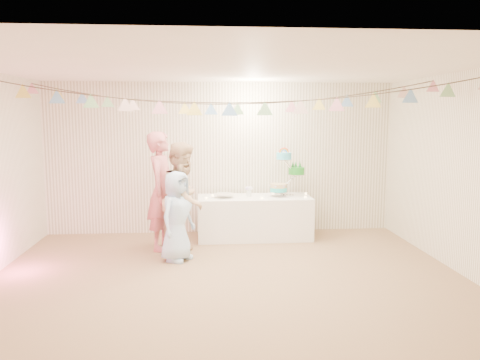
{
  "coord_description": "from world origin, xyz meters",
  "views": [
    {
      "loc": [
        -0.31,
        -5.59,
        2.03
      ],
      "look_at": [
        0.2,
        0.8,
        1.15
      ],
      "focal_mm": 35.0,
      "sensor_mm": 36.0,
      "label": 1
    }
  ],
  "objects": [
    {
      "name": "floor",
      "position": [
        0.0,
        0.0,
        0.0
      ],
      "size": [
        6.0,
        6.0,
        0.0
      ],
      "primitive_type": "plane",
      "color": "#856548",
      "rests_on": "ground"
    },
    {
      "name": "ceiling",
      "position": [
        0.0,
        0.0,
        2.6
      ],
      "size": [
        6.0,
        6.0,
        0.0
      ],
      "primitive_type": "plane",
      "color": "white",
      "rests_on": "ground"
    },
    {
      "name": "back_wall",
      "position": [
        0.0,
        2.5,
        1.3
      ],
      "size": [
        6.0,
        6.0,
        0.0
      ],
      "primitive_type": "plane",
      "color": "white",
      "rests_on": "ground"
    },
    {
      "name": "front_wall",
      "position": [
        0.0,
        -2.5,
        1.3
      ],
      "size": [
        6.0,
        6.0,
        0.0
      ],
      "primitive_type": "plane",
      "color": "white",
      "rests_on": "ground"
    },
    {
      "name": "right_wall",
      "position": [
        3.0,
        0.0,
        1.3
      ],
      "size": [
        5.0,
        5.0,
        0.0
      ],
      "primitive_type": "plane",
      "color": "white",
      "rests_on": "ground"
    },
    {
      "name": "table",
      "position": [
        0.54,
        2.01,
        0.35
      ],
      "size": [
        1.87,
        0.75,
        0.7
      ],
      "primitive_type": "cube",
      "color": "white",
      "rests_on": "floor"
    },
    {
      "name": "cake_stand",
      "position": [
        1.09,
        2.06,
        1.13
      ],
      "size": [
        0.67,
        0.4,
        0.75
      ],
      "primitive_type": null,
      "color": "silver",
      "rests_on": "table"
    },
    {
      "name": "cake_bottom",
      "position": [
        0.94,
        2.0,
        0.84
      ],
      "size": [
        0.31,
        0.31,
        0.15
      ],
      "primitive_type": null,
      "color": "#2BCBC6",
      "rests_on": "cake_stand"
    },
    {
      "name": "cake_middle",
      "position": [
        1.27,
        2.15,
        1.11
      ],
      "size": [
        0.27,
        0.27,
        0.22
      ],
      "primitive_type": null,
      "color": "#1E8A23",
      "rests_on": "cake_stand"
    },
    {
      "name": "cake_top_tier",
      "position": [
        1.03,
        2.03,
        1.38
      ],
      "size": [
        0.25,
        0.25,
        0.19
      ],
      "primitive_type": null,
      "color": "#49C7E5",
      "rests_on": "cake_stand"
    },
    {
      "name": "platter",
      "position": [
        0.04,
        1.96,
        0.76
      ],
      "size": [
        0.32,
        0.32,
        0.02
      ],
      "primitive_type": "cylinder",
      "color": "white",
      "rests_on": "table"
    },
    {
      "name": "posy",
      "position": [
        0.45,
        2.06,
        0.83
      ],
      "size": [
        0.15,
        0.15,
        0.17
      ],
      "primitive_type": null,
      "color": "white",
      "rests_on": "table"
    },
    {
      "name": "person_adult_a",
      "position": [
        -0.93,
        1.49,
        0.9
      ],
      "size": [
        0.56,
        0.73,
        1.8
      ],
      "primitive_type": "imported",
      "rotation": [
        0.0,
        0.0,
        1.36
      ],
      "color": "#C4666E",
      "rests_on": "floor"
    },
    {
      "name": "person_adult_b",
      "position": [
        -0.6,
        1.15,
        0.83
      ],
      "size": [
        0.82,
        0.94,
        1.66
      ],
      "primitive_type": "imported",
      "rotation": [
        0.0,
        0.0,
        1.31
      ],
      "color": "tan",
      "rests_on": "floor"
    },
    {
      "name": "person_child",
      "position": [
        -0.68,
        0.88,
        0.64
      ],
      "size": [
        0.68,
        0.74,
        1.27
      ],
      "primitive_type": "imported",
      "rotation": [
        0.0,
        0.0,
        1.0
      ],
      "color": "#B4D6FF",
      "rests_on": "floor"
    },
    {
      "name": "bunting_back",
      "position": [
        0.0,
        1.1,
        2.35
      ],
      "size": [
        5.6,
        1.1,
        0.4
      ],
      "primitive_type": null,
      "color": "pink",
      "rests_on": "ceiling"
    },
    {
      "name": "bunting_front",
      "position": [
        0.0,
        -0.2,
        2.32
      ],
      "size": [
        5.6,
        0.9,
        0.36
      ],
      "primitive_type": null,
      "color": "#72A5E5",
      "rests_on": "ceiling"
    },
    {
      "name": "tealight_0",
      "position": [
        -0.26,
        1.86,
        0.72
      ],
      "size": [
        0.04,
        0.04,
        0.03
      ],
      "primitive_type": "cylinder",
      "color": "#FFD88C",
      "rests_on": "table"
    },
    {
      "name": "tealight_1",
      "position": [
        0.19,
        2.19,
        0.72
      ],
      "size": [
        0.04,
        0.04,
        0.03
      ],
      "primitive_type": "cylinder",
      "color": "#FFD88C",
      "rests_on": "table"
    },
    {
      "name": "tealight_2",
      "position": [
        0.64,
        1.79,
        0.72
      ],
      "size": [
        0.04,
        0.04,
        0.03
      ],
      "primitive_type": "cylinder",
      "color": "#FFD88C",
      "rests_on": "table"
    },
    {
      "name": "tealight_3",
      "position": [
        0.89,
        2.23,
        0.72
      ],
      "size": [
        0.04,
        0.04,
        0.03
      ],
      "primitive_type": "cylinder",
      "color": "#FFD88C",
      "rests_on": "table"
    },
    {
      "name": "tealight_4",
      "position": [
        1.36,
        1.83,
        0.72
      ],
      "size": [
        0.04,
        0.04,
        0.03
      ],
      "primitive_type": "cylinder",
      "color": "#FFD88C",
      "rests_on": "table"
    },
    {
      "name": "tealight_5",
      "position": [
        1.44,
        2.16,
        0.72
      ],
      "size": [
        0.04,
        0.04,
        0.03
      ],
      "primitive_type": "cylinder",
      "color": "#FFD88C",
      "rests_on": "table"
    },
    {
      "name": "tealight_6",
      "position": [
        -0.16,
        2.1,
        0.72
      ],
      "size": [
        0.04,
        0.04,
        0.03
      ],
      "primitive_type": "cylinder",
      "color": "#FFD88C",
      "rests_on": "table"
    }
  ]
}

